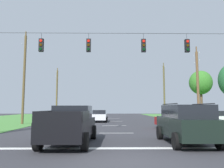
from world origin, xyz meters
name	(u,v)px	position (x,y,z in m)	size (l,w,h in m)	color
ground_plane	(125,162)	(0.00, 0.00, 0.00)	(120.00, 120.00, 0.00)	#333338
stop_bar_stripe	(121,148)	(0.00, 2.58, 0.00)	(15.87, 0.45, 0.01)	white
lane_dash_0	(116,133)	(0.00, 8.58, 0.00)	(0.15, 2.50, 0.01)	white
lane_dash_1	(114,126)	(0.00, 15.25, 0.00)	(0.15, 2.50, 0.01)	white
lane_dash_2	(113,121)	(0.00, 22.18, 0.00)	(0.15, 2.50, 0.01)	white
lane_dash_3	(112,119)	(0.00, 29.64, 0.00)	(0.15, 2.50, 0.01)	white
overhead_signal_span	(118,73)	(0.08, 7.86, 4.33)	(18.93, 0.31, 7.73)	brown
pickup_truck	(71,125)	(-2.52, 3.87, 0.97)	(2.42, 5.46, 1.95)	black
suv_black	(186,123)	(3.40, 3.73, 1.06)	(2.23, 4.81, 2.05)	black
distant_car_crossing_white	(99,116)	(-1.77, 21.15, 0.79)	(2.09, 4.34, 1.52)	silver
distant_car_oncoming	(181,119)	(5.84, 12.01, 0.79)	(4.42, 2.26, 1.52)	maroon
distant_car_far_parked	(222,118)	(10.75, 14.36, 0.79)	(4.33, 2.09, 1.52)	silver
utility_pole_mid_right	(198,85)	(10.16, 18.59, 4.55)	(0.31, 1.76, 9.28)	brown
utility_pole_far_right	(164,91)	(10.00, 34.14, 5.05)	(0.32, 1.69, 10.45)	brown
utility_pole_mid_left	(24,76)	(-10.15, 17.17, 5.37)	(0.27, 1.96, 10.58)	brown
utility_pole_far_left	(57,92)	(-10.25, 33.49, 4.64)	(0.29, 1.96, 9.25)	brown
tree_roadside_right	(201,83)	(13.04, 24.58, 5.47)	(3.33, 3.33, 7.28)	brown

